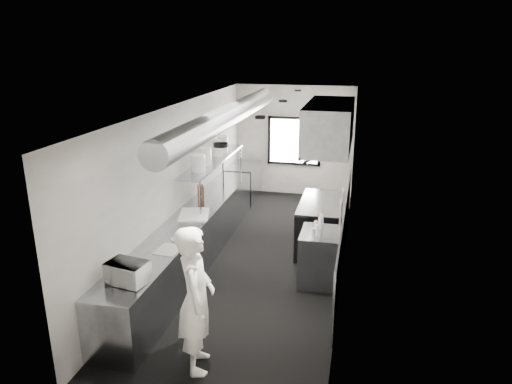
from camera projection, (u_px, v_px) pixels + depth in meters
The scene contains 35 objects.
floor at pixel (261, 258), 8.85m from camera, with size 3.00×8.00×0.01m, color black.
ceiling at pixel (261, 106), 8.00m from camera, with size 3.00×8.00×0.01m, color white.
wall_back at pixel (294, 141), 12.14m from camera, with size 3.00×0.02×2.80m, color silver.
wall_front at pixel (175, 301), 4.71m from camera, with size 3.00×0.02×2.80m, color silver.
wall_left at pixel (181, 180), 8.74m from camera, with size 0.02×8.00×2.80m, color silver.
wall_right at pixel (347, 191), 8.11m from camera, with size 0.02×8.00×2.80m, color silver.
wall_cladding at pixel (344, 231), 8.65m from camera, with size 0.03×5.50×1.10m, color gray.
hvac_duct at pixel (228, 116), 8.59m from camera, with size 0.40×0.40×6.40m, color gray.
service_window at pixel (294, 141), 12.10m from camera, with size 1.36×0.05×1.25m.
exhaust_hood at pixel (329, 126), 8.54m from camera, with size 0.81×2.20×0.88m.
prep_counter at pixel (192, 240), 8.49m from camera, with size 0.70×6.00×0.90m, color gray.
pass_shelf at pixel (214, 161), 9.56m from camera, with size 0.45×3.00×0.68m.
range at pixel (321, 225), 9.14m from camera, with size 0.88×1.60×0.94m.
bottle_station at pixel (320, 258), 7.82m from camera, with size 0.65×0.80×0.90m, color gray.
far_work_table at pixel (243, 183), 11.93m from camera, with size 0.70×1.20×0.90m, color gray.
notice_sheet_a at pixel (342, 203), 6.94m from camera, with size 0.02×0.28×0.38m, color beige.
notice_sheet_b at pixel (340, 214), 6.63m from camera, with size 0.02×0.28×0.38m, color beige.
line_cook at pixel (196, 299), 5.65m from camera, with size 0.68×0.44×1.85m, color white.
microwave at pixel (127, 272), 6.05m from camera, with size 0.47×0.36×0.28m, color silver.
deli_tub_a at pixel (126, 266), 6.44m from camera, with size 0.13×0.13×0.09m, color silver.
deli_tub_b at pixel (127, 266), 6.43m from camera, with size 0.13×0.13×0.10m, color silver.
newspaper at pixel (169, 250), 7.03m from camera, with size 0.33×0.41×0.01m, color silver.
small_plate at pixel (177, 239), 7.41m from camera, with size 0.18×0.18×0.02m, color white.
pastry at pixel (177, 236), 7.40m from camera, with size 0.08×0.08×0.08m, color #E0AF75.
cutting_board at pixel (194, 214), 8.44m from camera, with size 0.50×0.67×0.02m, color silver.
knife_block at pixel (201, 193), 9.24m from camera, with size 0.11×0.24×0.27m, color #56341E.
plate_stack_a at pixel (198, 163), 8.68m from camera, with size 0.26×0.26×0.31m, color white.
plate_stack_b at pixel (205, 156), 9.11m from camera, with size 0.25×0.25×0.33m, color white.
plate_stack_c at pixel (217, 148), 9.82m from camera, with size 0.23×0.23×0.33m, color white.
plate_stack_d at pixel (223, 144), 10.10m from camera, with size 0.23×0.23×0.35m, color white.
squeeze_bottle_a at pixel (314, 234), 7.38m from camera, with size 0.06×0.06×0.19m, color silver.
squeeze_bottle_b at pixel (317, 230), 7.54m from camera, with size 0.06×0.06×0.18m, color silver.
squeeze_bottle_c at pixel (316, 227), 7.66m from camera, with size 0.06×0.06×0.18m, color silver.
squeeze_bottle_d at pixel (320, 223), 7.81m from camera, with size 0.06×0.06×0.19m, color silver.
squeeze_bottle_e at pixel (322, 219), 7.96m from camera, with size 0.07×0.07×0.20m, color silver.
Camera 1 is at (1.70, -7.87, 3.86)m, focal length 33.45 mm.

